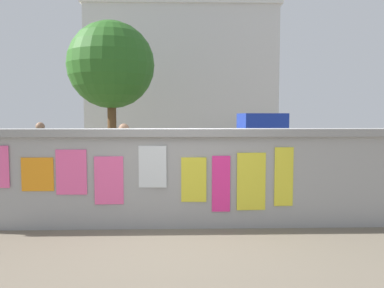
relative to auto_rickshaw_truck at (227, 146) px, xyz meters
The scene contains 10 objects.
ground 3.44m from the auto_rickshaw_truck, 116.33° to the left, with size 60.00×60.00×0.00m, color #6B6051.
poster_wall 5.24m from the auto_rickshaw_truck, 106.44° to the right, with size 7.81×0.42×1.57m.
auto_rickshaw_truck is the anchor object (origin of this frame).
motorcycle 3.69m from the auto_rickshaw_truck, 85.33° to the right, with size 1.90×0.56×0.87m.
bicycle_near 4.36m from the auto_rickshaw_truck, behind, with size 1.71×0.44×0.95m.
bicycle_far 4.82m from the auto_rickshaw_truck, 147.16° to the right, with size 1.65×0.62×0.95m.
person_walking 5.09m from the auto_rickshaw_truck, 163.40° to the right, with size 0.39×0.39×1.62m.
person_bystander 4.12m from the auto_rickshaw_truck, 127.81° to the right, with size 0.47×0.47×1.62m.
tree_roadside 7.87m from the auto_rickshaw_truck, 127.47° to the left, with size 3.77×3.77×5.88m.
building_background 14.12m from the auto_rickshaw_truck, 95.51° to the left, with size 11.83×4.73×8.82m.
Camera 1 is at (0.12, -5.96, 1.77)m, focal length 35.31 mm.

